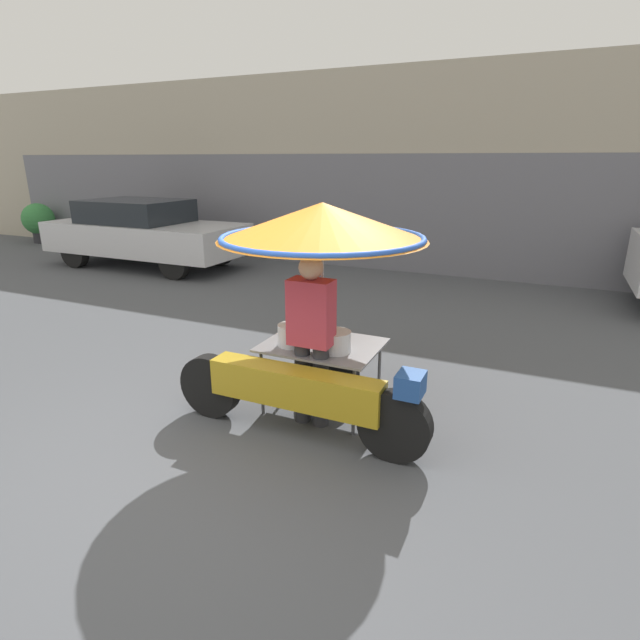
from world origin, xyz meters
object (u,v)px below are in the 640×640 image
(potted_plant, at_px, (39,220))
(parked_car, at_px, (144,232))
(vendor_person, at_px, (311,334))
(vendor_motorcycle_cart, at_px, (319,256))

(potted_plant, bearing_deg, parked_car, -14.15)
(vendor_person, distance_m, potted_plant, 12.97)
(vendor_motorcycle_cart, height_order, parked_car, vendor_motorcycle_cart)
(vendor_person, bearing_deg, parked_car, 143.11)
(vendor_motorcycle_cart, height_order, vendor_person, vendor_motorcycle_cart)
(vendor_person, distance_m, parked_car, 7.95)
(parked_car, relative_size, potted_plant, 4.01)
(potted_plant, bearing_deg, vendor_motorcycle_cart, -27.02)
(parked_car, distance_m, potted_plant, 5.26)
(vendor_motorcycle_cart, distance_m, potted_plant, 12.86)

